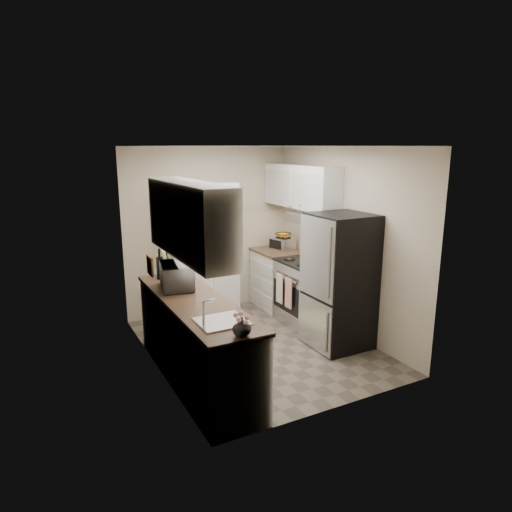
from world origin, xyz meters
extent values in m
plane|color=#665B4C|center=(0.00, 0.00, 0.00)|extent=(3.20, 3.20, 0.00)
cube|color=beige|center=(0.00, 1.60, 1.25)|extent=(2.60, 0.04, 2.50)
cube|color=beige|center=(0.00, -1.60, 1.25)|extent=(2.60, 0.04, 2.50)
cube|color=beige|center=(-1.30, 0.00, 1.25)|extent=(0.04, 3.20, 2.50)
cube|color=beige|center=(1.30, 0.00, 1.25)|extent=(0.04, 3.20, 2.50)
cube|color=white|center=(0.00, 0.00, 2.50)|extent=(2.60, 3.20, 0.04)
cube|color=white|center=(-1.13, -0.75, 1.83)|extent=(0.33, 1.60, 0.70)
cube|color=white|center=(1.13, 0.82, 1.89)|extent=(0.33, 1.55, 0.58)
cube|color=#99999E|center=(1.07, 0.39, 1.52)|extent=(0.45, 0.76, 0.13)
cube|color=#B7B7BC|center=(-0.99, -1.15, 0.93)|extent=(0.45, 0.40, 0.02)
cube|color=brown|center=(-1.29, 0.20, 1.18)|extent=(0.02, 0.22, 0.22)
cube|color=white|center=(-0.20, 1.32, 1.00)|extent=(0.90, 0.55, 2.00)
cube|color=white|center=(-0.99, -0.43, 0.44)|extent=(0.60, 2.30, 0.88)
cube|color=brown|center=(-0.99, -0.43, 0.90)|extent=(0.63, 2.33, 0.04)
cube|color=white|center=(0.99, 1.19, 0.44)|extent=(0.60, 0.80, 0.88)
cube|color=brown|center=(0.99, 1.19, 0.90)|extent=(0.63, 0.83, 0.04)
cube|color=#B7B7BC|center=(0.97, 0.39, 0.45)|extent=(0.64, 0.76, 0.90)
cube|color=black|center=(0.97, 0.39, 0.92)|extent=(0.66, 0.78, 0.03)
cube|color=black|center=(1.26, 0.39, 1.02)|extent=(0.06, 0.76, 0.22)
cube|color=tan|center=(0.60, 0.25, 0.55)|extent=(0.01, 0.16, 0.42)
cube|color=beige|center=(0.60, 0.49, 0.55)|extent=(0.01, 0.16, 0.42)
cube|color=#B7B7BC|center=(0.94, -0.41, 0.85)|extent=(0.70, 0.72, 1.70)
imported|color=#ADADB1|center=(-1.02, 0.05, 1.06)|extent=(0.44, 0.58, 0.29)
cylinder|color=black|center=(-1.09, 0.50, 1.09)|extent=(0.09, 0.09, 0.34)
imported|color=silver|center=(-0.97, -1.52, 1.01)|extent=(0.21, 0.21, 0.17)
cube|color=#539440|center=(-0.95, 0.62, 1.09)|extent=(0.06, 0.27, 0.34)
cube|color=#B9B9BE|center=(1.07, 1.20, 1.02)|extent=(0.34, 0.39, 0.20)
cube|color=tan|center=(-0.06, 0.49, 0.01)|extent=(0.71, 0.96, 0.01)
camera|label=1|loc=(-2.55, -4.78, 2.49)|focal=32.00mm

